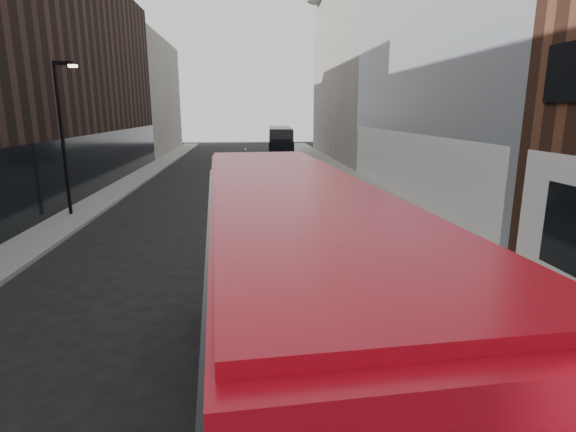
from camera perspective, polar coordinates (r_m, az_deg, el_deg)
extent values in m
cube|color=slate|center=(30.20, 8.88, 3.74)|extent=(3.00, 80.00, 0.15)
cube|color=slate|center=(30.44, -20.79, 3.10)|extent=(2.00, 80.00, 0.15)
cube|color=#9BA0A6|center=(27.79, 20.57, 22.86)|extent=(5.00, 22.00, 20.00)
cube|color=silver|center=(26.63, 14.56, 6.18)|extent=(0.35, 21.00, 3.80)
cube|color=slate|center=(49.37, 8.46, 17.78)|extent=(5.00, 24.00, 18.00)
cube|color=black|center=(35.92, -25.14, 15.27)|extent=(5.00, 24.00, 14.00)
cube|color=slate|center=(57.13, -17.56, 14.18)|extent=(5.00, 20.00, 13.00)
cylinder|color=black|center=(23.53, -26.70, 8.61)|extent=(0.16, 0.16, 7.00)
cube|color=black|center=(23.44, -26.65, 16.97)|extent=(0.90, 0.15, 0.18)
cube|color=#FFF2CC|center=(23.29, -25.66, 16.80)|extent=(0.35, 0.22, 0.12)
cube|color=maroon|center=(7.03, 0.06, -10.72)|extent=(2.89, 9.89, 3.55)
cube|color=black|center=(7.29, 0.06, -14.87)|extent=(3.02, 9.95, 0.98)
cube|color=black|center=(6.71, 0.06, -3.43)|extent=(3.02, 9.95, 0.98)
cube|color=black|center=(11.77, -3.78, -3.06)|extent=(1.89, 0.21, 1.24)
cube|color=maroon|center=(6.51, 0.06, 3.95)|extent=(2.78, 9.50, 0.12)
cylinder|color=black|center=(10.50, -8.06, -12.52)|extent=(0.33, 0.90, 0.89)
cylinder|color=black|center=(10.69, 2.50, -11.92)|extent=(0.33, 0.90, 0.89)
cube|color=black|center=(47.66, -0.98, 9.39)|extent=(2.79, 10.10, 2.82)
cube|color=black|center=(47.68, -0.98, 9.17)|extent=(2.91, 10.16, 1.00)
cube|color=black|center=(42.65, -0.83, 8.87)|extent=(1.93, 0.18, 1.27)
cube|color=black|center=(52.69, -1.10, 9.71)|extent=(1.93, 0.18, 1.27)
cube|color=black|center=(47.59, -0.98, 11.12)|extent=(2.68, 9.70, 0.12)
cylinder|color=black|center=(50.95, -2.17, 8.14)|extent=(0.32, 0.92, 0.91)
cylinder|color=black|center=(50.99, 0.07, 8.16)|extent=(0.32, 0.92, 0.91)
cylinder|color=black|center=(44.58, -2.16, 7.41)|extent=(0.32, 0.92, 0.91)
cylinder|color=black|center=(44.62, 0.40, 7.43)|extent=(0.32, 0.92, 0.91)
imported|color=black|center=(21.83, -3.15, 1.91)|extent=(1.69, 4.13, 1.40)
imported|color=gray|center=(23.74, 0.24, 2.71)|extent=(1.66, 4.00, 1.29)
imported|color=black|center=(29.68, -0.42, 4.97)|extent=(2.57, 5.11, 1.42)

